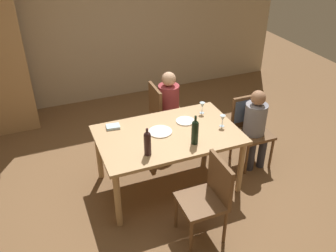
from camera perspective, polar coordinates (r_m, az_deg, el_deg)
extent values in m
plane|color=brown|center=(4.68, 0.00, -8.96)|extent=(10.00, 10.00, 0.00)
cube|color=tan|center=(6.39, -9.49, 15.79)|extent=(6.40, 0.12, 2.70)
cube|color=tan|center=(4.24, 0.00, -1.38)|extent=(1.65, 1.03, 0.04)
cylinder|color=tan|center=(3.96, -7.89, -11.46)|extent=(0.07, 0.07, 0.71)
cylinder|color=tan|center=(4.43, 11.31, -6.38)|extent=(0.07, 0.07, 0.71)
cylinder|color=tan|center=(4.64, -10.77, -4.39)|extent=(0.07, 0.07, 0.71)
cylinder|color=tan|center=(5.05, 6.05, -0.70)|extent=(0.07, 0.07, 0.71)
cylinder|color=brown|center=(5.54, 1.19, 0.97)|extent=(0.04, 0.04, 0.44)
cylinder|color=brown|center=(5.25, 2.81, -0.98)|extent=(0.04, 0.04, 0.44)
cylinder|color=brown|center=(5.42, -2.51, 0.21)|extent=(0.04, 0.04, 0.44)
cylinder|color=brown|center=(5.12, -1.07, -1.84)|extent=(0.04, 0.04, 0.44)
cube|color=brown|center=(5.21, 0.11, 1.87)|extent=(0.44, 0.44, 0.04)
cube|color=brown|center=(5.03, -2.01, 3.82)|extent=(0.04, 0.44, 0.44)
cylinder|color=brown|center=(5.00, 15.86, -4.15)|extent=(0.04, 0.04, 0.44)
cylinder|color=brown|center=(4.80, 12.19, -5.20)|extent=(0.04, 0.04, 0.44)
cylinder|color=brown|center=(5.24, 13.47, -1.94)|extent=(0.04, 0.04, 0.44)
cylinder|color=brown|center=(5.06, 9.90, -2.85)|extent=(0.04, 0.04, 0.44)
cube|color=brown|center=(4.89, 13.19, -1.19)|extent=(0.44, 0.44, 0.04)
cube|color=brown|center=(4.91, 12.25, 2.33)|extent=(0.44, 0.04, 0.44)
cube|color=#4C5B75|center=(4.90, 12.28, 2.56)|extent=(0.40, 0.07, 0.31)
cylinder|color=brown|center=(3.76, 3.65, -17.07)|extent=(0.04, 0.04, 0.44)
cylinder|color=brown|center=(3.99, 1.28, -13.31)|extent=(0.04, 0.04, 0.44)
cylinder|color=brown|center=(3.89, 8.91, -15.34)|extent=(0.04, 0.04, 0.44)
cylinder|color=brown|center=(4.12, 6.26, -11.84)|extent=(0.04, 0.04, 0.44)
cube|color=brown|center=(3.76, 5.20, -11.79)|extent=(0.44, 0.44, 0.04)
cube|color=brown|center=(3.68, 8.19, -8.21)|extent=(0.04, 0.44, 0.44)
cylinder|color=#33333D|center=(5.44, 1.09, 0.45)|extent=(0.11, 0.11, 0.46)
cylinder|color=#33333D|center=(5.30, 1.83, -0.46)|extent=(0.11, 0.11, 0.46)
cylinder|color=#9E383D|center=(5.10, 0.11, 4.06)|extent=(0.29, 0.29, 0.45)
sphere|color=tan|center=(4.96, 0.11, 7.38)|extent=(0.20, 0.20, 0.20)
cylinder|color=#33333D|center=(4.97, 14.51, -3.98)|extent=(0.10, 0.10, 0.46)
cylinder|color=#33333D|center=(4.89, 12.88, -4.44)|extent=(0.10, 0.10, 0.46)
cylinder|color=gray|center=(4.78, 13.50, 0.99)|extent=(0.28, 0.28, 0.43)
sphere|color=#996B4C|center=(4.64, 13.97, 4.30)|extent=(0.19, 0.19, 0.19)
cylinder|color=black|center=(3.83, -3.22, -3.07)|extent=(0.08, 0.08, 0.23)
sphere|color=black|center=(3.75, -3.28, -1.48)|extent=(0.08, 0.08, 0.08)
cylinder|color=black|center=(3.73, -3.30, -0.89)|extent=(0.03, 0.03, 0.07)
cylinder|color=black|center=(4.00, 4.23, -1.29)|extent=(0.08, 0.08, 0.24)
sphere|color=black|center=(3.93, 4.31, 0.31)|extent=(0.08, 0.08, 0.08)
cylinder|color=black|center=(3.91, 4.34, 1.00)|extent=(0.03, 0.03, 0.09)
cylinder|color=silver|center=(4.41, 8.44, 0.00)|extent=(0.06, 0.06, 0.00)
cylinder|color=silver|center=(4.39, 8.48, 0.42)|extent=(0.01, 0.01, 0.07)
cone|color=silver|center=(4.35, 8.55, 1.23)|extent=(0.07, 0.07, 0.07)
cylinder|color=silver|center=(4.66, 5.33, 2.07)|extent=(0.06, 0.06, 0.00)
cylinder|color=silver|center=(4.64, 5.35, 2.47)|extent=(0.01, 0.01, 0.07)
cone|color=silver|center=(4.61, 5.39, 3.26)|extent=(0.07, 0.07, 0.07)
cylinder|color=white|center=(4.46, 2.71, 0.80)|extent=(0.23, 0.23, 0.01)
cylinder|color=white|center=(4.25, -1.22, -0.87)|extent=(0.28, 0.28, 0.01)
cube|color=#ADC6D6|center=(4.37, -8.62, -0.09)|extent=(0.17, 0.14, 0.03)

